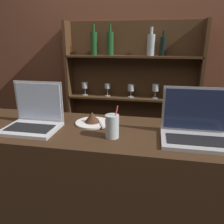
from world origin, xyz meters
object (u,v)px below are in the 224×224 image
laptop_near (34,118)px  laptop_far (196,129)px  water_glass (112,126)px  cake_plate (92,120)px

laptop_near → laptop_far: same height
laptop_near → water_glass: laptop_near is taller
laptop_near → laptop_far: bearing=0.2°
laptop_far → cake_plate: (-0.57, 0.12, -0.03)m
laptop_far → water_glass: (-0.42, -0.05, 0.00)m
laptop_near → water_glass: bearing=-6.1°
cake_plate → laptop_far: bearing=-11.9°
cake_plate → laptop_near: bearing=-158.1°
laptop_near → water_glass: (0.46, -0.05, 0.00)m
laptop_near → water_glass: size_ratio=1.73×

